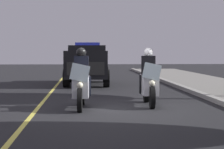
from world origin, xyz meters
name	(u,v)px	position (x,y,z in m)	size (l,w,h in m)	color
ground_plane	(115,109)	(0.00, 0.00, 0.00)	(80.00, 80.00, 0.00)	black
lane_stripe_center	(36,110)	(0.00, -2.18, 0.00)	(48.00, 0.12, 0.01)	#E0D14C
police_motorcycle_lead_left	(81,84)	(-0.28, -0.94, 0.70)	(2.14, 0.59, 1.72)	black
police_motorcycle_lead_right	(149,82)	(-0.81, 1.07, 0.70)	(2.14, 0.59, 1.72)	black
police_suv	(87,63)	(-8.67, -0.70, 1.07)	(4.98, 2.23, 2.05)	black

